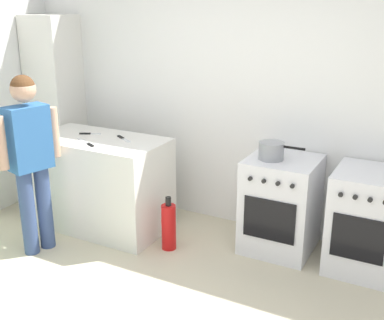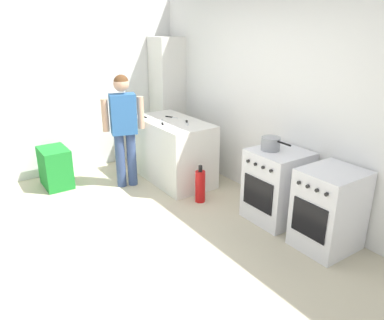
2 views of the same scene
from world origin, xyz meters
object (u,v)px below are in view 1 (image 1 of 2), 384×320
knife_chef (41,138)px  knife_paring (88,134)px  pot (272,151)px  knife_carving (86,143)px  oven_right (365,221)px  knife_utility (123,139)px  larder_cabinet (57,108)px  oven_left (281,204)px  person (30,151)px  fire_extinguisher (169,226)px

knife_chef → knife_paring: 0.44m
pot → knife_carving: 1.67m
oven_right → knife_utility: 2.25m
pot → larder_cabinet: 2.57m
knife_chef → knife_utility: same height
oven_left → person: size_ratio=0.54×
oven_right → larder_cabinet: bearing=178.3°
knife_paring → larder_cabinet: bearing=152.5°
oven_right → knife_paring: 2.65m
knife_paring → person: 0.74m
knife_paring → oven_right: bearing=6.6°
knife_paring → knife_utility: (0.41, 0.02, -0.00)m
knife_carving → fire_extinguisher: (0.82, 0.07, -0.69)m
oven_right → person: bearing=-158.2°
oven_right → person: (-2.60, -1.04, 0.50)m
person → oven_left: bearing=28.9°
pot → knife_carving: pot is taller
person → fire_extinguisher: bearing=29.0°
knife_paring → knife_utility: size_ratio=0.86×
knife_carving → knife_chef: size_ratio=0.99×
pot → knife_paring: pot is taller
knife_utility → fire_extinguisher: size_ratio=0.46×
oven_left → knife_paring: knife_paring is taller
knife_paring → knife_utility: 0.41m
oven_left → person: (-1.89, -1.04, 0.50)m
pot → person: person is taller
knife_chef → oven_left: bearing=16.0°
oven_right → knife_chef: bearing=-167.9°
person → knife_paring: bearing=89.2°
oven_left → larder_cabinet: (-2.65, 0.10, 0.57)m
pot → knife_paring: bearing=-172.4°
oven_left → larder_cabinet: larder_cabinet is taller
knife_carving → knife_paring: same height
knife_carving → person: size_ratio=0.20×
knife_utility → person: 0.86m
knife_utility → knife_paring: bearing=-177.6°
oven_right → knife_utility: (-2.18, -0.28, 0.48)m
fire_extinguisher → oven_right: bearing=16.8°
fire_extinguisher → larder_cabinet: size_ratio=0.25×
oven_right → knife_utility: knife_utility is taller
larder_cabinet → knife_paring: bearing=-27.5°
knife_carving → fire_extinguisher: 1.07m
oven_left → fire_extinguisher: (-0.87, -0.48, -0.21)m
oven_right → knife_carving: bearing=-167.1°
knife_chef → pot: bearing=15.0°
pot → knife_chef: pot is taller
oven_right → fire_extinguisher: (-1.58, -0.48, -0.21)m
knife_paring → person: bearing=-90.8°
oven_left → knife_carving: (-1.69, -0.55, 0.48)m
fire_extinguisher → larder_cabinet: bearing=162.0°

